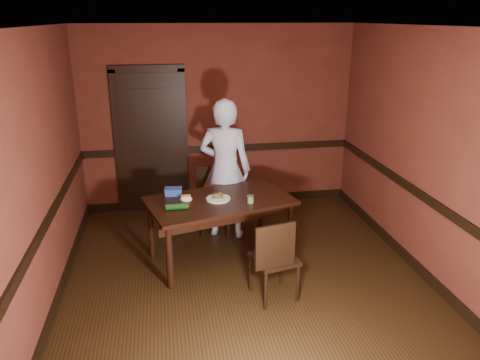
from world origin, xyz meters
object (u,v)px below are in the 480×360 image
object	(u,v)px
chair_far	(217,202)
sandwich_plate	(218,198)
sauce_jar	(250,199)
cheese_saucer	(186,198)
chair_near	(274,257)
person	(225,169)
food_tub	(173,192)
dining_table	(220,229)

from	to	relation	value
chair_far	sandwich_plate	bearing A→B (deg)	-80.20
sauce_jar	cheese_saucer	bearing A→B (deg)	162.46
chair_near	sauce_jar	bearing A→B (deg)	-94.12
person	food_tub	bearing A→B (deg)	52.34
person	sandwich_plate	bearing A→B (deg)	95.01
person	chair_far	bearing A→B (deg)	-20.22
sandwich_plate	sauce_jar	world-z (taller)	sauce_jar
chair_far	chair_near	bearing A→B (deg)	-61.52
sauce_jar	sandwich_plate	bearing A→B (deg)	154.83
dining_table	food_tub	xyz separation A→B (m)	(-0.53, 0.22, 0.43)
dining_table	sauce_jar	world-z (taller)	sauce_jar
chair_far	sandwich_plate	size ratio (longest dim) A/B	3.09
chair_far	chair_near	distance (m)	1.70
chair_near	person	bearing A→B (deg)	-92.51
sauce_jar	cheese_saucer	xyz separation A→B (m)	(-0.72, 0.23, -0.03)
sandwich_plate	chair_far	bearing A→B (deg)	84.74
chair_near	person	xyz separation A→B (m)	(-0.29, 1.56, 0.46)
dining_table	cheese_saucer	bearing A→B (deg)	156.59
dining_table	chair_far	size ratio (longest dim) A/B	1.88
food_tub	sandwich_plate	bearing A→B (deg)	-19.37
chair_near	dining_table	bearing A→B (deg)	-76.63
dining_table	chair_near	size ratio (longest dim) A/B	1.81
person	food_tub	xyz separation A→B (m)	(-0.68, -0.44, -0.10)
chair_near	person	distance (m)	1.66
dining_table	chair_near	distance (m)	1.01
dining_table	chair_far	xyz separation A→B (m)	(0.05, 0.75, 0.05)
chair_far	food_tub	xyz separation A→B (m)	(-0.58, -0.53, 0.38)
chair_near	cheese_saucer	bearing A→B (deg)	-61.85
chair_far	food_tub	distance (m)	0.87
dining_table	cheese_saucer	xyz separation A→B (m)	(-0.39, 0.06, 0.40)
chair_near	sandwich_plate	size ratio (longest dim) A/B	3.20
dining_table	sauce_jar	distance (m)	0.57
chair_far	sauce_jar	bearing A→B (deg)	-58.03
chair_near	sauce_jar	size ratio (longest dim) A/B	10.03
sandwich_plate	food_tub	xyz separation A→B (m)	(-0.51, 0.23, 0.02)
sauce_jar	food_tub	distance (m)	0.95
cheese_saucer	sauce_jar	bearing A→B (deg)	-17.54
dining_table	food_tub	distance (m)	0.72
person	sauce_jar	world-z (taller)	person
sandwich_plate	food_tub	world-z (taller)	food_tub
chair_far	person	world-z (taller)	person
chair_far	person	xyz separation A→B (m)	(0.11, -0.09, 0.48)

